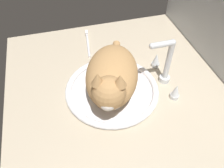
% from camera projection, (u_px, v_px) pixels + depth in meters
% --- Properties ---
extents(countertop, '(1.01, 0.81, 0.03)m').
position_uv_depth(countertop, '(121.00, 103.00, 0.84)').
color(countertop, '#B7A88E').
rests_on(countertop, ground).
extents(sink_basin, '(0.34, 0.34, 0.02)m').
position_uv_depth(sink_basin, '(112.00, 90.00, 0.85)').
color(sink_basin, white).
rests_on(sink_basin, countertop).
extents(faucet, '(0.21, 0.10, 0.19)m').
position_uv_depth(faucet, '(165.00, 67.00, 0.84)').
color(faucet, silver).
rests_on(faucet, countertop).
extents(cat, '(0.40, 0.27, 0.18)m').
position_uv_depth(cat, '(111.00, 78.00, 0.77)').
color(cat, tan).
rests_on(cat, sink_basin).
extents(toothbrush, '(0.19, 0.03, 0.02)m').
position_uv_depth(toothbrush, '(88.00, 43.00, 1.05)').
color(toothbrush, silver).
rests_on(toothbrush, countertop).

